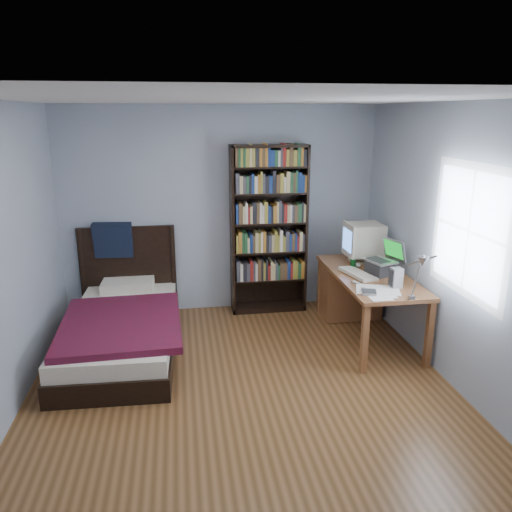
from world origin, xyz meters
name	(u,v)px	position (x,y,z in m)	size (l,w,h in m)	color
room	(246,259)	(0.03, 0.00, 1.25)	(4.20, 4.24, 2.50)	brown
desk	(354,288)	(1.50, 1.41, 0.42)	(0.75, 1.61, 0.73)	brown
crt_monitor	(363,240)	(1.58, 1.42, 0.99)	(0.40, 0.38, 0.46)	beige
laptop	(381,265)	(1.61, 0.94, 0.84)	(0.40, 0.38, 0.39)	#2D2D30
desk_lamp	(421,266)	(1.50, -0.13, 1.16)	(0.20, 0.45, 0.53)	#99999E
keyboard	(358,274)	(1.35, 0.94, 0.75)	(0.19, 0.49, 0.03)	beige
speaker	(396,278)	(1.59, 0.52, 0.83)	(0.10, 0.10, 0.20)	gray
soda_can	(353,264)	(1.39, 1.19, 0.78)	(0.06, 0.06, 0.11)	#083B0C
mouse	(357,265)	(1.46, 1.25, 0.75)	(0.07, 0.12, 0.04)	silver
phone_silver	(356,283)	(1.24, 0.69, 0.74)	(0.05, 0.09, 0.02)	silver
phone_grey	(363,289)	(1.24, 0.49, 0.74)	(0.04, 0.08, 0.02)	gray
external_drive	(369,292)	(1.27, 0.39, 0.74)	(0.13, 0.13, 0.03)	gray
bookshelf	(269,230)	(0.57, 1.94, 1.03)	(0.92, 0.30, 2.05)	black
bed	(123,324)	(-1.14, 1.13, 0.25)	(1.20, 2.19, 1.16)	black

